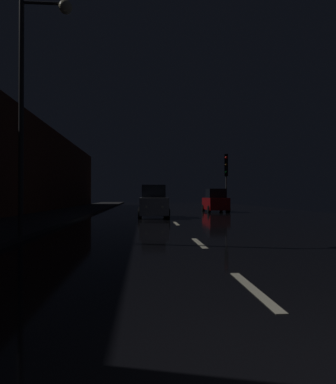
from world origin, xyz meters
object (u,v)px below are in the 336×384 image
object	(u,v)px
traffic_light_far_right	(226,170)
streetlamp_overhead	(35,82)
car_approaching_headlights	(153,203)
car_parked_right_far	(215,201)

from	to	relation	value
traffic_light_far_right	streetlamp_overhead	xyz separation A→B (m)	(-10.68, -17.76, 1.47)
traffic_light_far_right	car_approaching_headlights	bearing A→B (deg)	-31.94
car_approaching_headlights	car_parked_right_far	world-z (taller)	car_approaching_headlights
streetlamp_overhead	car_parked_right_far	world-z (taller)	streetlamp_overhead
traffic_light_far_right	car_parked_right_far	world-z (taller)	traffic_light_far_right
streetlamp_overhead	car_parked_right_far	bearing A→B (deg)	61.87
traffic_light_far_right	car_approaching_headlights	distance (m)	9.56
car_approaching_headlights	traffic_light_far_right	bearing A→B (deg)	134.85
traffic_light_far_right	car_parked_right_far	size ratio (longest dim) A/B	1.24
traffic_light_far_right	car_parked_right_far	bearing A→B (deg)	-119.63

